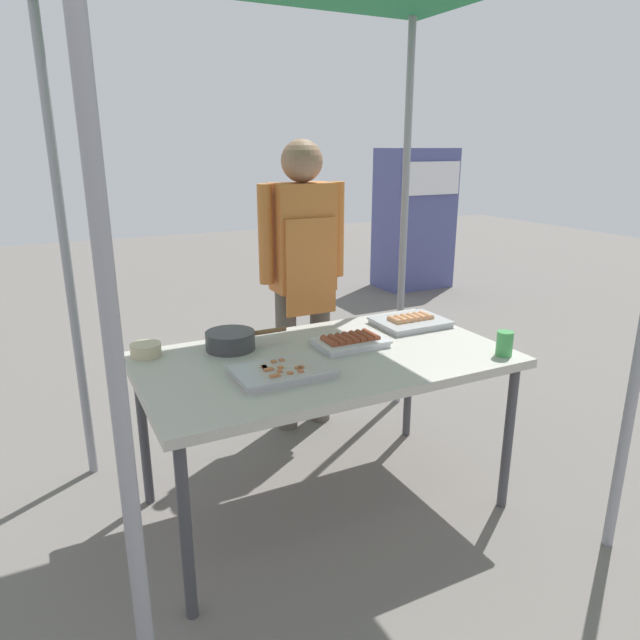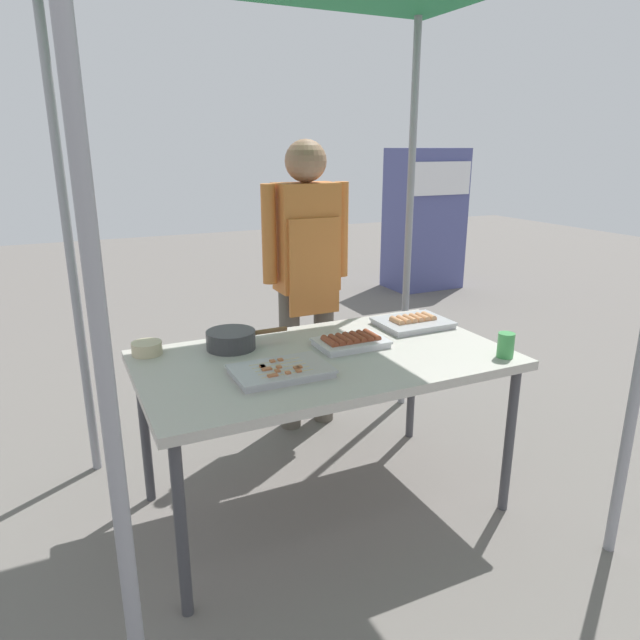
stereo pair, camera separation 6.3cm
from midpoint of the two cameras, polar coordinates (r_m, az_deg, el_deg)
ground_plane at (r=2.86m, az=-0.19°, el=-17.77°), size 18.00×18.00×0.00m
stall_table at (r=2.53m, az=-0.21°, el=-4.69°), size 1.60×0.90×0.75m
tray_grilled_sausages at (r=2.63m, az=2.35°, el=-2.13°), size 0.32×0.21×0.05m
tray_meat_skewers at (r=2.31m, az=-4.53°, el=-5.12°), size 0.39×0.25×0.04m
tray_pork_links at (r=2.96m, az=8.38°, el=-0.16°), size 0.35×0.28×0.05m
cooking_wok at (r=2.62m, az=-9.54°, el=-1.94°), size 0.38×0.22×0.08m
condiment_bowl at (r=2.63m, az=-17.61°, el=-2.84°), size 0.13×0.13×0.06m
drink_cup_near_edge at (r=2.62m, az=17.23°, el=-2.26°), size 0.07×0.07×0.11m
vendor_woman at (r=3.25m, az=-2.27°, el=5.62°), size 0.52×0.23×1.67m
neighbor_stall_left at (r=6.94m, az=9.09°, el=9.92°), size 0.83×0.59×1.61m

